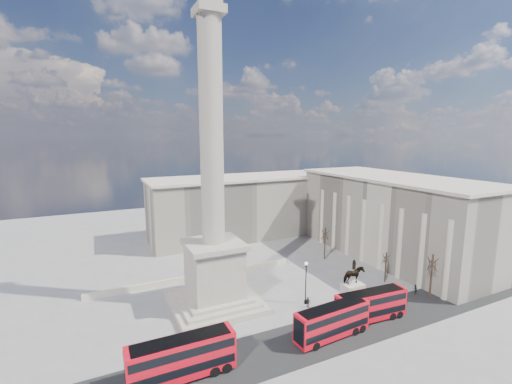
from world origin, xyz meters
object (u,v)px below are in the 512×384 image
at_px(red_bus_b, 333,321).
at_px(red_bus_c, 371,305).
at_px(pedestrian_walking, 361,302).
at_px(pedestrian_standing, 415,289).
at_px(victorian_lamp, 306,279).
at_px(red_bus_a, 183,358).
at_px(pedestrian_crossing, 308,302).
at_px(nelsons_column, 213,229).
at_px(equestrian_statue, 353,293).

xyz_separation_m(red_bus_b, red_bus_c, (8.07, 1.12, 0.00)).
xyz_separation_m(pedestrian_walking, pedestrian_standing, (11.94, -0.46, -0.05)).
height_order(red_bus_c, pedestrian_standing, red_bus_c).
relative_size(victorian_lamp, pedestrian_standing, 4.12).
height_order(red_bus_a, victorian_lamp, victorian_lamp).
bearing_deg(pedestrian_crossing, pedestrian_walking, -141.50).
height_order(red_bus_c, victorian_lamp, victorian_lamp).
bearing_deg(red_bus_b, pedestrian_standing, 7.43).
bearing_deg(pedestrian_walking, nelsons_column, 121.29).
xyz_separation_m(red_bus_b, victorian_lamp, (2.05, 9.74, 1.87)).
height_order(nelsons_column, pedestrian_walking, nelsons_column).
distance_m(nelsons_column, pedestrian_standing, 37.10).
height_order(red_bus_b, pedestrian_walking, red_bus_b).
xyz_separation_m(nelsons_column, red_bus_b, (11.70, -15.82, -10.48)).
bearing_deg(red_bus_c, pedestrian_standing, 17.11).
distance_m(pedestrian_walking, pedestrian_standing, 11.95).
xyz_separation_m(red_bus_c, pedestrian_standing, (13.39, 3.20, -1.55)).
bearing_deg(victorian_lamp, pedestrian_crossing, -105.08).
height_order(red_bus_b, pedestrian_standing, red_bus_b).
bearing_deg(pedestrian_walking, equestrian_statue, 153.97).
relative_size(red_bus_b, pedestrian_standing, 6.54).
distance_m(red_bus_c, equestrian_statue, 3.56).
xyz_separation_m(red_bus_c, victorian_lamp, (-6.02, 8.62, 1.87)).
bearing_deg(red_bus_a, victorian_lamp, 21.39).
xyz_separation_m(equestrian_statue, pedestrian_standing, (13.96, -0.27, -2.10)).
xyz_separation_m(pedestrian_standing, pedestrian_crossing, (-19.75, 4.15, 0.01)).
bearing_deg(pedestrian_crossing, red_bus_a, 82.72).
bearing_deg(equestrian_statue, nelsons_column, 149.69).
relative_size(pedestrian_standing, pedestrian_crossing, 0.99).
distance_m(red_bus_a, equestrian_statue, 28.36).
bearing_deg(pedestrian_standing, red_bus_a, -36.87).
xyz_separation_m(red_bus_c, pedestrian_crossing, (-6.37, 7.35, -1.55)).
bearing_deg(red_bus_b, pedestrian_walking, 22.69).
bearing_deg(red_bus_a, equestrian_statue, 7.54).
bearing_deg(victorian_lamp, pedestrian_walking, -33.61).
relative_size(nelsons_column, red_bus_a, 4.05).
height_order(equestrian_statue, pedestrian_standing, equestrian_statue).
distance_m(red_bus_a, pedestrian_walking, 30.43).
distance_m(red_bus_c, pedestrian_crossing, 9.85).
bearing_deg(pedestrian_walking, pedestrian_standing, -33.41).
xyz_separation_m(red_bus_c, equestrian_statue, (-0.57, 3.47, 0.54)).
relative_size(red_bus_b, pedestrian_walking, 6.18).
bearing_deg(nelsons_column, red_bus_b, -53.50).
distance_m(victorian_lamp, pedestrian_walking, 9.58).
height_order(red_bus_b, pedestrian_crossing, red_bus_b).
height_order(red_bus_b, red_bus_c, red_bus_c).
relative_size(red_bus_a, pedestrian_walking, 6.55).
xyz_separation_m(red_bus_b, pedestrian_crossing, (1.70, 8.47, -1.54)).
xyz_separation_m(nelsons_column, equestrian_statue, (19.20, -11.23, -9.94)).
distance_m(equestrian_statue, pedestrian_standing, 14.12).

